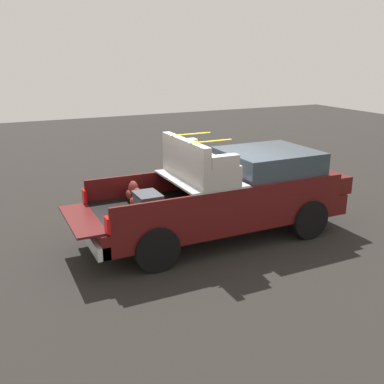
{
  "coord_description": "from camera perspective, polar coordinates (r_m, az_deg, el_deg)",
  "views": [
    {
      "loc": [
        -4.33,
        -7.78,
        3.8
      ],
      "look_at": [
        -0.6,
        0.0,
        1.1
      ],
      "focal_mm": 41.13,
      "sensor_mm": 36.0,
      "label": 1
    }
  ],
  "objects": [
    {
      "name": "ground_plane",
      "position": [
        9.68,
        3.22,
        -5.76
      ],
      "size": [
        40.0,
        40.0,
        0.0
      ],
      "primitive_type": "plane",
      "color": "black"
    },
    {
      "name": "pickup_truck",
      "position": [
        9.52,
        5.23,
        -0.09
      ],
      "size": [
        6.05,
        2.06,
        2.23
      ],
      "color": "#470F0F",
      "rests_on": "ground_plane"
    }
  ]
}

